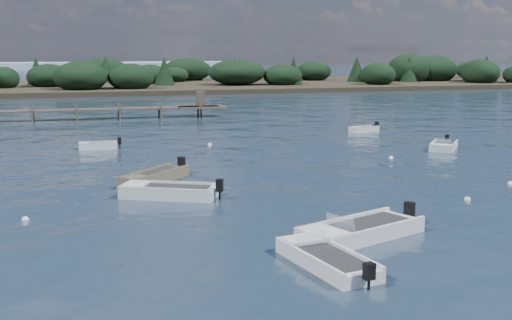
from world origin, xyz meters
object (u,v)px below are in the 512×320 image
object	(u,v)px
dinghy_mid_grey	(169,194)
tender_far_white	(98,147)
dinghy_mid_white_a	(361,233)
dinghy_extra_b	(444,147)
dinghy_extra_a	(155,179)
tender_far_grey_b	(364,130)
dinghy_near_olive	(326,262)

from	to	relation	value
dinghy_mid_grey	tender_far_white	xyz separation A→B (m)	(-2.65, 16.79, -0.03)
dinghy_mid_white_a	dinghy_extra_b	bearing A→B (deg)	50.52
tender_far_white	dinghy_extra_b	bearing A→B (deg)	-16.31
dinghy_extra_b	dinghy_mid_white_a	size ratio (longest dim) A/B	0.65
tender_far_white	dinghy_extra_a	xyz separation A→B (m)	(2.45, -12.85, 0.03)
tender_far_white	dinghy_extra_a	distance (m)	13.08
dinghy_mid_grey	tender_far_white	size ratio (longest dim) A/B	1.64
dinghy_extra_a	tender_far_grey_b	world-z (taller)	dinghy_extra_a
tender_far_grey_b	dinghy_mid_white_a	world-z (taller)	dinghy_mid_white_a
dinghy_mid_white_a	tender_far_white	bearing A→B (deg)	108.81
tender_far_white	tender_far_grey_b	size ratio (longest dim) A/B	0.98
tender_far_grey_b	dinghy_mid_white_a	distance (m)	32.39
dinghy_extra_b	dinghy_near_olive	xyz separation A→B (m)	(-17.84, -21.31, 0.00)
tender_far_white	tender_far_grey_b	bearing A→B (deg)	8.90
dinghy_extra_a	dinghy_mid_grey	bearing A→B (deg)	-87.04
dinghy_near_olive	tender_far_white	world-z (taller)	dinghy_near_olive
dinghy_mid_grey	dinghy_mid_white_a	bearing A→B (deg)	-55.43
dinghy_mid_grey	dinghy_extra_a	distance (m)	3.94
tender_far_white	dinghy_mid_white_a	distance (m)	27.05
tender_far_white	tender_far_grey_b	xyz separation A→B (m)	(22.78, 3.57, 0.00)
dinghy_extra_b	dinghy_extra_a	world-z (taller)	dinghy_extra_a
tender_far_white	tender_far_grey_b	world-z (taller)	tender_far_grey_b
dinghy_near_olive	dinghy_extra_a	bearing A→B (deg)	103.59
dinghy_near_olive	dinghy_extra_b	bearing A→B (deg)	50.06
dinghy_extra_b	tender_far_grey_b	distance (m)	10.67
dinghy_near_olive	dinghy_mid_white_a	distance (m)	3.72
tender_far_white	dinghy_near_olive	bearing A→B (deg)	-77.68
dinghy_mid_grey	dinghy_extra_a	bearing A→B (deg)	92.96
dinghy_extra_b	dinghy_mid_grey	bearing A→B (deg)	-155.45
dinghy_mid_grey	dinghy_near_olive	bearing A→B (deg)	-72.95
dinghy_extra_b	tender_far_white	xyz separation A→B (m)	(-24.03, 7.03, -0.00)
dinghy_mid_grey	dinghy_near_olive	xyz separation A→B (m)	(3.54, -11.54, -0.02)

